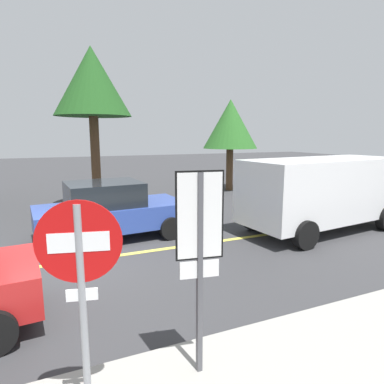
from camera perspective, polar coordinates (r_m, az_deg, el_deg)
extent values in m
plane|color=#38383A|center=(8.28, -20.65, -11.35)|extent=(80.00, 80.00, 0.00)
cube|color=#E0D14C|center=(8.89, -0.72, -9.20)|extent=(28.00, 0.16, 0.01)
cylinder|color=gray|center=(3.45, -18.08, -21.02)|extent=(0.07, 0.07, 2.30)
cylinder|color=red|center=(3.12, -18.86, -8.12)|extent=(0.74, 0.20, 0.76)
cube|color=white|center=(3.12, -18.86, -8.12)|extent=(0.52, 0.15, 0.18)
cube|color=white|center=(3.31, -18.37, -16.41)|extent=(0.28, 0.09, 0.11)
cube|color=#4C4C51|center=(3.87, 1.29, -15.30)|extent=(0.06, 0.06, 2.50)
cube|color=white|center=(3.61, 1.34, -4.09)|extent=(0.50, 0.11, 0.95)
cube|color=black|center=(3.61, 1.34, -4.09)|extent=(0.53, 0.11, 0.99)
cube|color=white|center=(3.81, 1.30, -13.12)|extent=(0.45, 0.10, 0.20)
cube|color=white|center=(10.77, 21.49, 0.51)|extent=(5.38, 2.53, 1.82)
cube|color=black|center=(12.40, 27.71, 3.07)|extent=(0.35, 1.85, 0.80)
cylinder|color=black|center=(12.91, 22.78, -2.25)|extent=(0.78, 0.34, 0.76)
cylinder|color=black|center=(10.39, 10.66, -4.42)|extent=(0.78, 0.34, 0.76)
cylinder|color=black|center=(9.01, 18.91, -6.97)|extent=(0.78, 0.34, 0.76)
cube|color=#2D479E|center=(9.68, -13.54, -3.96)|extent=(4.23, 2.20, 0.65)
cube|color=black|center=(9.51, -14.89, -0.28)|extent=(2.09, 1.81, 0.65)
cylinder|color=black|center=(11.03, -7.69, -3.83)|extent=(0.66, 0.27, 0.64)
cylinder|color=black|center=(9.34, -3.65, -6.25)|extent=(0.66, 0.27, 0.64)
cylinder|color=black|center=(10.44, -22.23, -5.25)|extent=(0.66, 0.27, 0.64)
cylinder|color=black|center=(8.63, -20.92, -8.24)|extent=(0.66, 0.27, 0.64)
cylinder|color=#513823|center=(13.51, -16.21, 4.73)|extent=(0.35, 0.35, 3.61)
cone|color=#1E4C1C|center=(13.62, -16.85, 17.76)|extent=(2.88, 2.88, 2.56)
cylinder|color=#513823|center=(17.70, 6.46, 3.89)|extent=(0.36, 0.36, 2.22)
cone|color=#286023|center=(17.62, 6.61, 11.54)|extent=(2.81, 2.81, 2.50)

